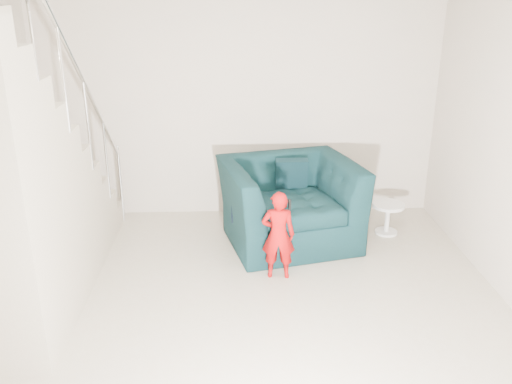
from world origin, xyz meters
TOP-DOWN VIEW (x-y plane):
  - floor at (0.00, 0.00)m, footprint 5.50×5.50m
  - ceiling at (0.00, 0.00)m, footprint 5.50×5.50m
  - back_wall at (0.00, 2.75)m, footprint 5.00×0.00m
  - armchair at (0.57, 1.82)m, footprint 1.73×1.59m
  - toddler at (0.36, 0.97)m, footprint 0.36×0.25m
  - side_table at (1.77, 1.97)m, footprint 0.39×0.39m
  - staircase at (-2.00, 0.55)m, footprint 1.02×3.03m
  - cushion at (0.61, 2.15)m, footprint 0.38×0.18m
  - throw at (-0.08, 1.86)m, footprint 0.05×0.50m
  - phone at (0.47, 0.94)m, footprint 0.03×0.05m

SIDE VIEW (x-z plane):
  - floor at x=0.00m, z-range 0.00..0.00m
  - side_table at x=1.77m, z-range 0.07..0.45m
  - toddler at x=0.36m, z-range 0.00..0.94m
  - armchair at x=0.57m, z-range 0.00..0.96m
  - throw at x=-0.08m, z-range 0.32..0.88m
  - cushion at x=0.61m, z-range 0.53..0.91m
  - phone at x=0.47m, z-range 0.76..0.86m
  - staircase at x=-2.00m, z-range -0.86..2.76m
  - back_wall at x=0.00m, z-range -1.15..3.85m
  - ceiling at x=0.00m, z-range 2.70..2.70m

